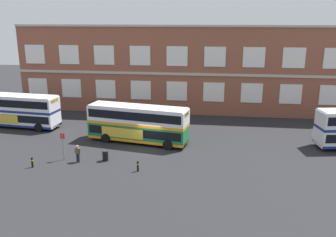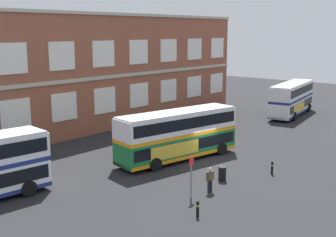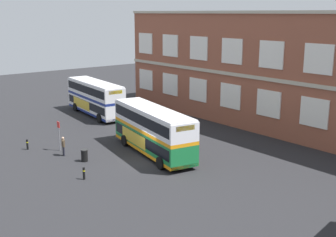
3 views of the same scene
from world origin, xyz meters
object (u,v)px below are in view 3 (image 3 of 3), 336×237
object	(u,v)px
safety_bollard_west	(84,173)
bus_stand_flag	(59,133)
safety_bollard_east	(27,144)
waiting_passenger	(63,145)
station_litter_bin	(84,155)
double_decker_near	(95,97)
double_decker_middle	(153,130)

from	to	relation	value
safety_bollard_west	bus_stand_flag	bearing A→B (deg)	167.37
bus_stand_flag	safety_bollard_east	world-z (taller)	bus_stand_flag
waiting_passenger	station_litter_bin	bearing A→B (deg)	15.29
station_litter_bin	safety_bollard_west	distance (m)	4.14
double_decker_near	bus_stand_flag	distance (m)	14.18
station_litter_bin	safety_bollard_west	size ratio (longest dim) A/B	1.08
double_decker_middle	double_decker_near	bearing A→B (deg)	167.30
waiting_passenger	bus_stand_flag	world-z (taller)	bus_stand_flag
bus_stand_flag	station_litter_bin	world-z (taller)	bus_stand_flag
double_decker_near	waiting_passenger	bearing A→B (deg)	-40.28
bus_stand_flag	safety_bollard_east	bearing A→B (deg)	-135.12
safety_bollard_west	double_decker_near	bearing A→B (deg)	147.60
double_decker_near	station_litter_bin	bearing A→B (deg)	-33.19
safety_bollard_west	safety_bollard_east	bearing A→B (deg)	-177.51
bus_stand_flag	double_decker_middle	bearing A→B (deg)	45.05
double_decker_middle	station_litter_bin	bearing A→B (deg)	-109.08
waiting_passenger	station_litter_bin	world-z (taller)	waiting_passenger
double_decker_near	safety_bollard_west	size ratio (longest dim) A/B	11.79
bus_stand_flag	station_litter_bin	bearing A→B (deg)	4.32
waiting_passenger	safety_bollard_east	world-z (taller)	waiting_passenger
double_decker_near	bus_stand_flag	bearing A→B (deg)	-43.18
double_decker_middle	safety_bollard_east	distance (m)	11.65
station_litter_bin	waiting_passenger	bearing A→B (deg)	-164.71
double_decker_near	waiting_passenger	world-z (taller)	double_decker_near
double_decker_near	safety_bollard_east	distance (m)	14.48
double_decker_near	double_decker_middle	bearing A→B (deg)	-12.70
station_litter_bin	bus_stand_flag	bearing A→B (deg)	-175.68
double_decker_near	bus_stand_flag	size ratio (longest dim) A/B	4.15
double_decker_near	safety_bollard_east	world-z (taller)	double_decker_near
double_decker_near	waiting_passenger	distance (m)	15.62
safety_bollard_west	double_decker_middle	bearing A→B (deg)	101.99
waiting_passenger	station_litter_bin	xyz separation A→B (m)	(2.48, 0.68, -0.41)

